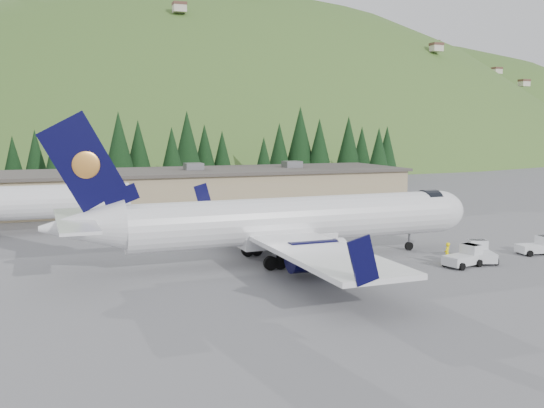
% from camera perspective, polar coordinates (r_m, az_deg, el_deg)
% --- Properties ---
extents(ground, '(600.00, 600.00, 0.00)m').
position_cam_1_polar(ground, '(50.85, 2.35, -5.26)').
color(ground, '#59595D').
extents(airliner, '(36.58, 34.25, 12.18)m').
position_cam_1_polar(airliner, '(49.84, 1.24, -1.72)').
color(airliner, white).
rests_on(airliner, ground).
extents(baggage_tug_a, '(3.45, 2.53, 1.68)m').
position_cam_1_polar(baggage_tug_a, '(50.69, 17.68, -4.76)').
color(baggage_tug_a, silver).
rests_on(baggage_tug_a, ground).
extents(baggage_tug_b, '(3.12, 2.08, 1.58)m').
position_cam_1_polar(baggage_tug_b, '(57.72, 23.69, -3.66)').
color(baggage_tug_b, silver).
rests_on(baggage_tug_b, ground).
extents(baggage_tug_c, '(2.74, 3.51, 1.69)m').
position_cam_1_polar(baggage_tug_c, '(52.82, 19.02, -4.35)').
color(baggage_tug_c, silver).
rests_on(baggage_tug_c, ground).
extents(terminal_building, '(71.00, 17.00, 6.10)m').
position_cam_1_polar(terminal_building, '(85.42, -10.65, 1.42)').
color(terminal_building, tan).
rests_on(terminal_building, ground).
extents(ramp_worker, '(0.78, 0.73, 1.80)m').
position_cam_1_polar(ramp_worker, '(50.87, 16.15, -4.50)').
color(ramp_worker, '#FEE401').
rests_on(ramp_worker, ground).
extents(tree_line, '(111.48, 18.21, 13.84)m').
position_cam_1_polar(tree_line, '(107.00, -12.70, 4.88)').
color(tree_line, black).
rests_on(tree_line, ground).
extents(hills, '(614.00, 330.00, 300.00)m').
position_cam_1_polar(hills, '(279.55, -4.13, -12.51)').
color(hills, '#355520').
rests_on(hills, ground).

